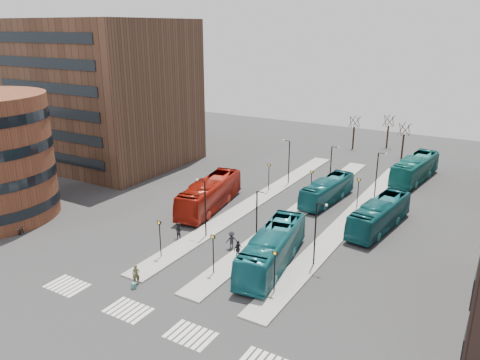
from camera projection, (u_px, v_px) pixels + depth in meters
The scene contains 21 objects.
ground at pixel (98, 343), 32.45m from camera, with size 160.00×160.00×0.00m, color #29292C.
island_left at pixel (257, 200), 58.83m from camera, with size 2.50×45.00×0.15m, color gray.
island_mid at pixel (300, 209), 55.91m from camera, with size 2.50×45.00×0.15m, color gray.
island_right at pixel (349, 220), 52.98m from camera, with size 2.50×45.00×0.15m, color gray.
suitcase at pixel (134, 286), 39.12m from camera, with size 0.40×0.32×0.50m, color #1C2D9A.
red_bus at pixel (210, 194), 56.01m from camera, with size 3.02×12.89×3.59m, color maroon.
teal_bus_a at pixel (272, 248), 42.41m from camera, with size 2.91×12.45×3.47m, color #15616C.
teal_bus_b at pixel (327, 190), 58.22m from camera, with size 2.51×10.74×2.99m, color #135A63.
teal_bus_c at pixel (379, 215), 50.31m from camera, with size 2.71×11.59×3.23m, color #12545B.
teal_bus_d at pixel (415, 168), 66.23m from camera, with size 2.96×12.64×3.52m, color #16706D.
traveller at pixel (136, 275), 39.63m from camera, with size 0.65×0.43×1.78m, color #4D4C2E.
commuter_a at pixel (179, 230), 48.22m from camera, with size 0.85×0.66×1.74m, color black.
commuter_b at pixel (238, 249), 44.15m from camera, with size 1.03×0.43×1.75m, color black.
commuter_c at pixel (231, 240), 46.03m from camera, with size 1.16×0.67×1.79m, color black.
bicycle_mid at pixel (15, 231), 49.16m from camera, with size 0.42×1.48×0.89m, color gray.
bicycle_far at pixel (20, 229), 49.66m from camera, with size 0.54×1.56×0.82m, color gray.
crosswalk_stripes at pixel (155, 321), 34.86m from camera, with size 22.35×2.40×0.01m.
office_block at pixel (102, 93), 73.29m from camera, with size 25.00×20.12×22.00m.
sign_poles at pixel (271, 209), 49.67m from camera, with size 12.45×22.12×3.65m.
lamp_posts at pixel (300, 187), 52.87m from camera, with size 14.04×20.24×6.12m.
bare_trees at pixel (381, 136), 81.38m from camera, with size 10.97×8.14×5.90m.
Camera 1 is at (22.48, -18.35, 20.90)m, focal length 35.00 mm.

